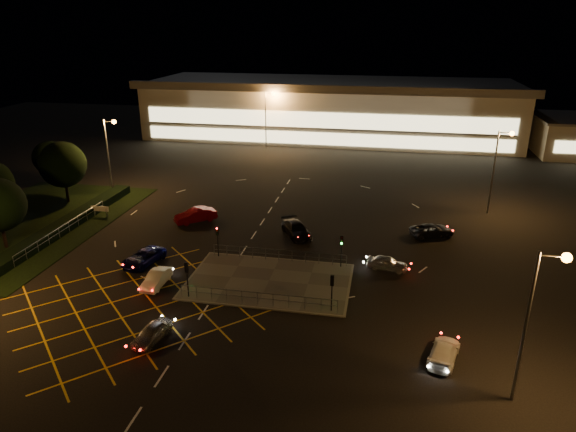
% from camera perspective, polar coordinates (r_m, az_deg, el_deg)
% --- Properties ---
extents(ground, '(180.00, 180.00, 0.00)m').
position_cam_1_polar(ground, '(48.20, -3.91, -5.97)').
color(ground, black).
rests_on(ground, ground).
extents(pedestrian_island, '(14.00, 9.00, 0.12)m').
position_cam_1_polar(pedestrian_island, '(46.01, -2.12, -7.24)').
color(pedestrian_island, '#4C4944').
rests_on(pedestrian_island, ground).
extents(grass_verge, '(18.00, 30.00, 0.08)m').
position_cam_1_polar(grass_verge, '(65.38, -26.95, -0.86)').
color(grass_verge, black).
rests_on(grass_verge, ground).
extents(hedge, '(2.00, 26.00, 1.00)m').
position_cam_1_polar(hedge, '(62.34, -23.36, -0.82)').
color(hedge, black).
rests_on(hedge, ground).
extents(supermarket, '(72.00, 26.50, 10.50)m').
position_cam_1_polar(supermarket, '(105.35, 4.71, 11.86)').
color(supermarket, beige).
rests_on(supermarket, ground).
extents(streetlight_se, '(1.78, 0.56, 10.03)m').
position_cam_1_polar(streetlight_se, '(32.70, 25.98, -9.10)').
color(streetlight_se, slate).
rests_on(streetlight_se, ground).
extents(streetlight_nw, '(1.78, 0.56, 10.03)m').
position_cam_1_polar(streetlight_nw, '(70.63, -19.16, 7.33)').
color(streetlight_nw, slate).
rests_on(streetlight_nw, ground).
extents(streetlight_ne, '(1.78, 0.56, 10.03)m').
position_cam_1_polar(streetlight_ne, '(64.68, 22.39, 5.74)').
color(streetlight_ne, slate).
rests_on(streetlight_ne, ground).
extents(streetlight_far_left, '(1.78, 0.56, 10.03)m').
position_cam_1_polar(streetlight_far_left, '(93.15, -2.24, 11.50)').
color(streetlight_far_left, slate).
rests_on(streetlight_far_left, ground).
extents(streetlight_far_right, '(1.78, 0.56, 10.03)m').
position_cam_1_polar(streetlight_far_right, '(94.69, 22.78, 10.08)').
color(streetlight_far_right, slate).
rests_on(streetlight_far_right, ground).
extents(signal_sw, '(0.28, 0.30, 3.15)m').
position_cam_1_polar(signal_sw, '(43.25, -11.17, -6.15)').
color(signal_sw, black).
rests_on(signal_sw, pedestrian_island).
extents(signal_se, '(0.28, 0.30, 3.15)m').
position_cam_1_polar(signal_se, '(40.58, 4.92, -7.71)').
color(signal_se, black).
rests_on(signal_se, pedestrian_island).
extents(signal_nw, '(0.28, 0.30, 3.15)m').
position_cam_1_polar(signal_nw, '(50.02, -7.84, -2.10)').
color(signal_nw, black).
rests_on(signal_nw, pedestrian_island).
extents(signal_ne, '(0.28, 0.30, 3.15)m').
position_cam_1_polar(signal_ne, '(47.72, 5.98, -3.18)').
color(signal_ne, black).
rests_on(signal_ne, pedestrian_island).
extents(tree_c, '(5.76, 5.76, 7.84)m').
position_cam_1_polar(tree_c, '(70.06, -23.76, 5.25)').
color(tree_c, black).
rests_on(tree_c, ground).
extents(tree_d, '(4.68, 4.68, 6.37)m').
position_cam_1_polar(tree_d, '(78.43, -24.91, 5.89)').
color(tree_d, black).
rests_on(tree_d, ground).
extents(car_near_silver, '(2.16, 3.90, 1.25)m').
position_cam_1_polar(car_near_silver, '(39.26, -14.92, -12.44)').
color(car_near_silver, '#A8ACB0').
rests_on(car_near_silver, ground).
extents(car_queue_white, '(1.42, 3.95, 1.29)m').
position_cam_1_polar(car_queue_white, '(46.54, -14.40, -6.78)').
color(car_queue_white, silver).
rests_on(car_queue_white, ground).
extents(car_left_blue, '(3.38, 5.18, 1.33)m').
position_cam_1_polar(car_left_blue, '(50.81, -15.78, -4.46)').
color(car_left_blue, '#0B0C43').
rests_on(car_left_blue, ground).
extents(car_far_dkgrey, '(4.42, 5.44, 1.48)m').
position_cam_1_polar(car_far_dkgrey, '(55.16, 0.93, -1.49)').
color(car_far_dkgrey, black).
rests_on(car_far_dkgrey, ground).
extents(car_right_silver, '(3.96, 2.17, 1.28)m').
position_cam_1_polar(car_right_silver, '(48.76, 10.97, -5.16)').
color(car_right_silver, silver).
rests_on(car_right_silver, ground).
extents(car_circ_red, '(4.76, 4.38, 1.59)m').
position_cam_1_polar(car_circ_red, '(59.92, -10.24, 0.08)').
color(car_circ_red, maroon).
rests_on(car_circ_red, ground).
extents(car_east_grey, '(5.23, 3.86, 1.32)m').
position_cam_1_polar(car_east_grey, '(57.23, 15.71, -1.54)').
color(car_east_grey, black).
rests_on(car_east_grey, ground).
extents(car_approach_white, '(2.81, 4.56, 1.23)m').
position_cam_1_polar(car_approach_white, '(37.68, 16.94, -14.25)').
color(car_approach_white, silver).
rests_on(car_approach_white, ground).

